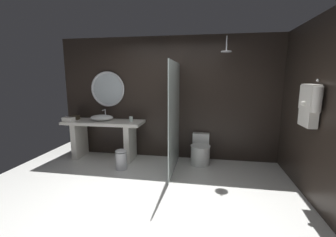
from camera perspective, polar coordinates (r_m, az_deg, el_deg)
ground_plane at (r=3.51m, az=-5.34°, el=-19.64°), size 5.76×5.76×0.00m
back_wall_panel at (r=4.92m, az=0.20°, el=5.03°), size 4.80×0.10×2.60m
side_wall_right at (r=4.02m, az=32.14°, el=2.30°), size 0.10×2.47×2.60m
vanity_counter at (r=5.11m, az=-15.81°, el=-3.60°), size 1.70×0.60×0.83m
vessel_sink at (r=5.10m, az=-16.38°, el=0.22°), size 0.50×0.41×0.22m
tumbler_cup at (r=4.83m, az=-9.33°, el=-0.12°), size 0.08×0.08×0.11m
tissue_box at (r=5.41m, az=-22.32°, el=0.23°), size 0.15×0.13×0.09m
round_wall_mirror at (r=5.23m, az=-14.98°, el=7.17°), size 0.78×0.05×0.78m
shower_glass_panel at (r=4.21m, az=1.63°, el=0.27°), size 0.02×1.35×2.04m
rain_shower_head at (r=4.47m, az=14.49°, el=16.32°), size 0.20×0.20×0.29m
hanging_bathrobe at (r=3.67m, az=32.08°, el=3.21°), size 0.20×0.53×0.65m
toilet at (r=4.75m, az=8.16°, el=-8.16°), size 0.40×0.58×0.59m
waste_bin at (r=4.51m, az=-11.73°, el=-10.02°), size 0.22×0.22×0.40m
folded_hand_towel at (r=5.22m, az=-23.79°, el=-0.22°), size 0.25×0.17×0.09m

